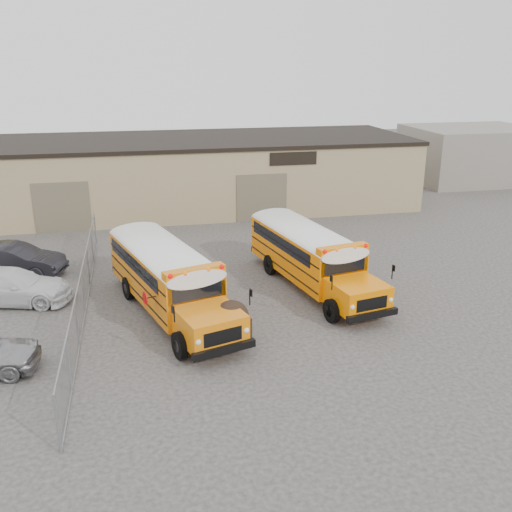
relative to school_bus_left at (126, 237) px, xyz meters
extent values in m
plane|color=#363432|center=(4.31, -7.98, -1.60)|extent=(120.00, 120.00, 0.00)
cube|color=#98875E|center=(4.31, 12.02, 0.65)|extent=(30.00, 10.00, 4.50)
cube|color=black|center=(4.31, 12.02, 2.95)|extent=(30.20, 10.20, 0.25)
cube|color=black|center=(10.31, 7.00, 2.30)|extent=(3.00, 0.08, 0.80)
cube|color=#665E48|center=(-3.69, 7.00, -0.10)|extent=(3.20, 0.08, 3.00)
cube|color=#665E48|center=(8.31, 7.00, -0.10)|extent=(3.20, 0.08, 3.00)
cylinder|color=gray|center=(-1.69, -13.98, -0.70)|extent=(0.07, 0.07, 1.80)
cylinder|color=gray|center=(-1.69, -10.98, -0.70)|extent=(0.07, 0.07, 1.80)
cylinder|color=gray|center=(-1.69, -7.98, -0.70)|extent=(0.07, 0.07, 1.80)
cylinder|color=gray|center=(-1.69, -4.98, -0.70)|extent=(0.07, 0.07, 1.80)
cylinder|color=gray|center=(-1.69, -1.98, -0.70)|extent=(0.07, 0.07, 1.80)
cylinder|color=gray|center=(-1.69, 1.02, -0.70)|extent=(0.07, 0.07, 1.80)
cylinder|color=gray|center=(-1.69, 4.02, -0.70)|extent=(0.07, 0.07, 1.80)
cylinder|color=gray|center=(-1.69, -4.98, 0.18)|extent=(0.05, 18.00, 0.05)
cylinder|color=gray|center=(-1.69, -4.98, -1.55)|extent=(0.05, 18.00, 0.05)
cube|color=gray|center=(-1.69, -4.98, -0.70)|extent=(0.02, 18.00, 1.70)
cube|color=gray|center=(28.31, 16.02, 0.60)|extent=(10.00, 8.00, 4.40)
cube|color=orange|center=(-0.12, 0.39, -0.16)|extent=(4.31, 7.47, 1.91)
cube|color=orange|center=(1.22, -3.98, -0.58)|extent=(2.57, 2.57, 1.07)
cube|color=black|center=(0.92, -2.98, 0.38)|extent=(1.85, 0.62, 0.70)
cube|color=white|center=(-0.12, 0.39, 0.94)|extent=(4.34, 7.54, 0.37)
cube|color=orange|center=(0.85, -2.78, 0.96)|extent=(2.32, 1.12, 0.34)
sphere|color=#E50705|center=(-0.02, -3.27, 1.08)|extent=(0.19, 0.19, 0.19)
sphere|color=#E50705|center=(1.85, -2.69, 1.08)|extent=(0.19, 0.19, 0.19)
sphere|color=orange|center=(0.49, -3.11, 1.08)|extent=(0.19, 0.19, 0.19)
sphere|color=orange|center=(1.34, -2.85, 1.08)|extent=(0.19, 0.19, 0.19)
cube|color=black|center=(1.55, -5.03, -1.01)|extent=(2.25, 0.87, 0.26)
cube|color=black|center=(-1.18, 3.84, -1.01)|extent=(2.24, 0.85, 0.26)
cube|color=black|center=(-0.12, 0.39, -0.23)|extent=(4.31, 7.34, 0.06)
cube|color=black|center=(-0.20, 0.66, 0.38)|extent=(4.01, 6.40, 0.58)
cylinder|color=black|center=(0.13, -4.21, -1.12)|extent=(0.54, 1.00, 0.97)
cylinder|color=black|center=(2.26, -3.56, -1.12)|extent=(0.54, 1.00, 0.97)
cylinder|color=black|center=(-1.60, 1.42, -1.12)|extent=(0.54, 1.00, 0.97)
cylinder|color=black|center=(0.52, 2.07, -1.12)|extent=(0.54, 1.00, 0.97)
cylinder|color=#BF0505|center=(-0.92, -2.39, -0.04)|extent=(0.18, 0.51, 0.52)
cube|color=#FF7D00|center=(6.91, 1.91, -0.20)|extent=(3.61, 7.22, 1.86)
cube|color=#FF7D00|center=(7.80, -2.45, -0.61)|extent=(2.36, 2.36, 1.04)
cube|color=black|center=(7.59, -1.45, 0.32)|extent=(1.83, 0.43, 0.68)
cube|color=white|center=(6.91, 1.91, 0.87)|extent=(3.62, 7.29, 0.36)
cube|color=#FF7D00|center=(7.55, -1.25, 0.89)|extent=(2.27, 0.89, 0.33)
sphere|color=#E50705|center=(6.66, -1.64, 1.00)|extent=(0.18, 0.18, 0.18)
sphere|color=#E50705|center=(8.53, -1.26, 1.00)|extent=(0.18, 0.18, 0.18)
sphere|color=orange|center=(7.17, -1.54, 1.00)|extent=(0.18, 0.18, 0.18)
sphere|color=orange|center=(8.01, -1.37, 1.00)|extent=(0.18, 0.18, 0.18)
cube|color=black|center=(8.01, -3.50, -1.02)|extent=(2.22, 0.64, 0.25)
cube|color=black|center=(6.20, 5.35, -1.02)|extent=(2.22, 0.62, 0.25)
cube|color=black|center=(6.91, 1.91, -0.27)|extent=(3.61, 7.09, 0.05)
cube|color=black|center=(6.85, 2.18, 0.32)|extent=(3.42, 6.15, 0.56)
cylinder|color=black|center=(6.72, -2.57, -1.13)|extent=(0.44, 0.98, 0.94)
cylinder|color=black|center=(8.84, -2.14, -1.13)|extent=(0.44, 0.98, 0.94)
cylinder|color=black|center=(5.57, 3.05, -1.13)|extent=(0.44, 0.98, 0.94)
cylinder|color=black|center=(7.69, 3.48, -1.13)|extent=(0.44, 0.98, 0.94)
cube|color=black|center=(3.69, -8.98, -1.04)|extent=(1.32, 1.23, 1.14)
sphere|color=black|center=(3.69, -8.98, -0.52)|extent=(1.25, 1.25, 1.25)
imported|color=silver|center=(-4.75, -3.31, -0.88)|extent=(5.33, 3.10, 1.45)
imported|color=black|center=(-5.19, 0.03, -0.84)|extent=(4.88, 2.83, 1.52)
camera|label=1|loc=(0.74, -27.13, 8.17)|focal=40.00mm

